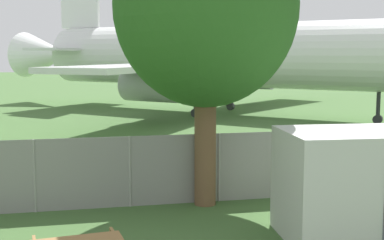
{
  "coord_description": "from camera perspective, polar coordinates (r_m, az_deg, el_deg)",
  "views": [
    {
      "loc": [
        -3.9,
        -5.02,
        4.25
      ],
      "look_at": [
        -0.15,
        12.51,
        2.0
      ],
      "focal_mm": 50.0,
      "sensor_mm": 36.0,
      "label": 1
    }
  ],
  "objects": [
    {
      "name": "perimeter_fence",
      "position": [
        15.4,
        2.88,
        -5.08
      ],
      "size": [
        56.07,
        0.07,
        1.98
      ],
      "color": "gray",
      "rests_on": "ground"
    },
    {
      "name": "airplane",
      "position": [
        37.21,
        3.85,
        6.83
      ],
      "size": [
        31.93,
        30.02,
        12.8
      ],
      "rotation": [
        0.0,
        0.0,
        -0.75
      ],
      "color": "white",
      "rests_on": "ground"
    },
    {
      "name": "portable_cabin",
      "position": [
        12.91,
        17.1,
        -6.6
      ],
      "size": [
        3.51,
        2.52,
        2.5
      ],
      "rotation": [
        0.0,
        0.0,
        -0.07
      ],
      "color": "silver",
      "rests_on": "ground"
    },
    {
      "name": "tree_left_of_cabin",
      "position": [
        14.76,
        1.47,
        11.97
      ],
      "size": [
        5.02,
        5.02,
        8.29
      ],
      "color": "brown",
      "rests_on": "ground"
    }
  ]
}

